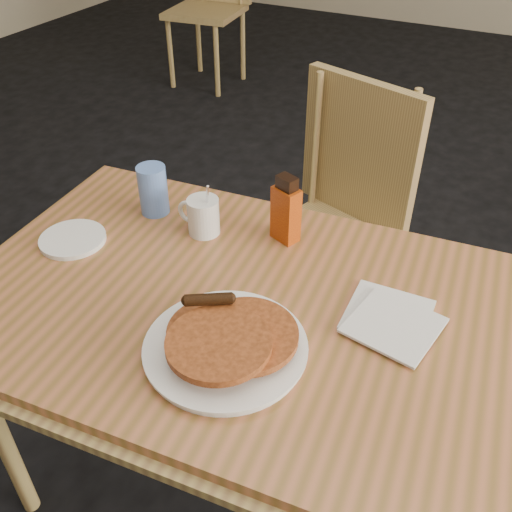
# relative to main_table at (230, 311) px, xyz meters

# --- Properties ---
(floor) EXTENTS (10.00, 10.00, 0.00)m
(floor) POSITION_rel_main_table_xyz_m (0.03, 0.02, -0.71)
(floor) COLOR black
(floor) RESTS_ON ground
(main_table) EXTENTS (1.25, 0.90, 0.75)m
(main_table) POSITION_rel_main_table_xyz_m (0.00, 0.00, 0.00)
(main_table) COLOR #AB623C
(main_table) RESTS_ON floor
(chair_main_far) EXTENTS (0.54, 0.54, 0.94)m
(chair_main_far) POSITION_rel_main_table_xyz_m (0.00, 0.74, -0.15)
(chair_main_far) COLOR tan
(chair_main_far) RESTS_ON floor
(pancake_plate) EXTENTS (0.31, 0.31, 0.09)m
(pancake_plate) POSITION_rel_main_table_xyz_m (0.07, -0.14, 0.07)
(pancake_plate) COLOR white
(pancake_plate) RESTS_ON main_table
(coffee_mug) EXTENTS (0.11, 0.08, 0.14)m
(coffee_mug) POSITION_rel_main_table_xyz_m (-0.17, 0.18, 0.09)
(coffee_mug) COLOR white
(coffee_mug) RESTS_ON main_table
(syrup_bottle) EXTENTS (0.07, 0.06, 0.17)m
(syrup_bottle) POSITION_rel_main_table_xyz_m (0.02, 0.24, 0.12)
(syrup_bottle) COLOR #720B06
(syrup_bottle) RESTS_ON main_table
(napkin_stack) EXTENTS (0.20, 0.21, 0.01)m
(napkin_stack) POSITION_rel_main_table_xyz_m (0.33, 0.08, 0.05)
(napkin_stack) COLOR silver
(napkin_stack) RESTS_ON main_table
(blue_tumbler) EXTENTS (0.09, 0.09, 0.13)m
(blue_tumbler) POSITION_rel_main_table_xyz_m (-0.33, 0.20, 0.11)
(blue_tumbler) COLOR #5A82D3
(blue_tumbler) RESTS_ON main_table
(side_saucer) EXTENTS (0.17, 0.17, 0.01)m
(side_saucer) POSITION_rel_main_table_xyz_m (-0.43, 0.00, 0.05)
(side_saucer) COLOR white
(side_saucer) RESTS_ON main_table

